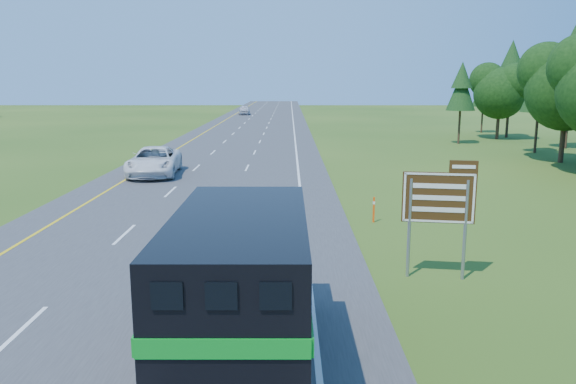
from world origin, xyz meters
name	(u,v)px	position (x,y,z in m)	size (l,w,h in m)	color
road	(237,149)	(0.00, 50.00, 0.02)	(15.00, 260.00, 0.04)	#38383A
lane_markings	(237,148)	(0.00, 50.00, 0.04)	(11.15, 260.00, 0.01)	yellow
horse_truck	(243,286)	(3.92, 9.00, 1.97)	(2.62, 8.16, 3.61)	black
white_suv	(154,161)	(-4.09, 34.83, 0.96)	(3.06, 6.64, 1.85)	white
far_car	(244,110)	(-3.63, 104.84, 0.89)	(2.01, 4.99, 1.70)	silver
exit_sign	(440,202)	(9.54, 14.98, 2.46)	(2.22, 0.42, 3.79)	gray
delineator	(374,209)	(8.61, 22.17, 0.61)	(0.09, 0.05, 1.14)	#FF4D0D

